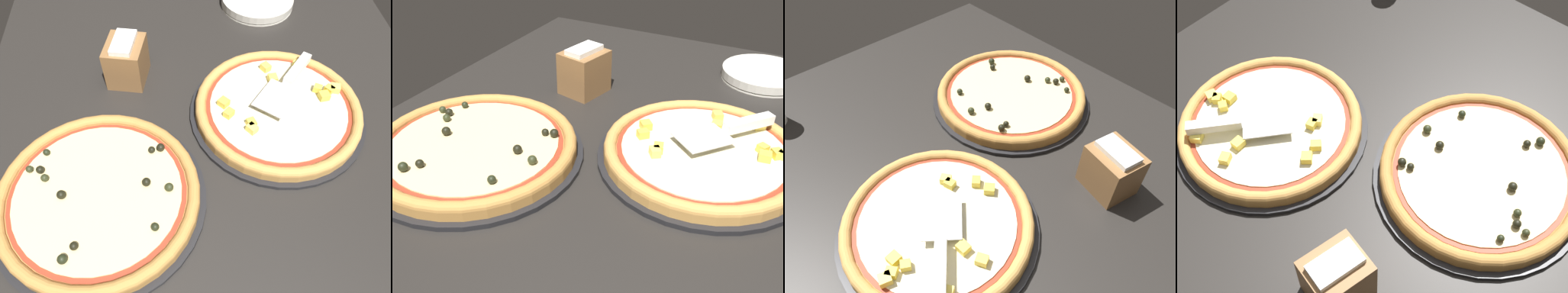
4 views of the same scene
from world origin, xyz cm
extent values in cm
cube|color=black|center=(0.00, 0.00, -1.80)|extent=(134.97, 111.00, 3.60)
cylinder|color=black|center=(3.61, -15.19, 0.50)|extent=(40.91, 40.91, 1.00)
cylinder|color=#C68E47|center=(3.61, -15.19, 1.91)|extent=(38.46, 38.46, 1.81)
torus|color=#C68E47|center=(3.61, -15.19, 2.81)|extent=(38.46, 38.46, 2.43)
cylinder|color=maroon|center=(3.61, -15.19, 2.89)|extent=(33.43, 33.43, 0.15)
cylinder|color=beige|center=(3.61, -15.19, 3.01)|extent=(31.53, 31.53, 0.40)
cube|color=yellow|center=(-1.46, -7.86, 4.01)|extent=(2.57, 2.34, 1.59)
cube|color=#F4D64C|center=(15.99, -14.65, 4.01)|extent=(2.88, 2.75, 1.59)
cube|color=yellow|center=(5.05, -26.25, 4.01)|extent=(2.42, 2.48, 1.59)
cube|color=yellow|center=(5.23, -2.63, 4.01)|extent=(3.05, 3.04, 1.59)
cube|color=yellow|center=(7.55, -25.43, 4.01)|extent=(2.41, 2.46, 1.59)
cube|color=#F9E05B|center=(-2.99, -7.76, 4.01)|extent=(2.92, 2.83, 1.59)
cube|color=yellow|center=(6.98, -28.08, 4.01)|extent=(2.70, 2.65, 1.59)
cube|color=#F4D64C|center=(11.85, -15.53, 4.01)|extent=(2.38, 2.20, 1.59)
cube|color=#F9E05B|center=(7.26, -29.55, 4.01)|extent=(2.73, 2.79, 1.59)
cube|color=#F9E05B|center=(16.37, -23.13, 4.01)|extent=(3.05, 3.06, 1.59)
cube|color=yellow|center=(1.88, -3.36, 4.01)|extent=(2.79, 2.80, 1.59)
cylinder|color=black|center=(-15.47, 25.07, 0.50)|extent=(42.84, 42.84, 1.00)
cylinder|color=#B77F3D|center=(-15.47, 25.07, 1.93)|extent=(40.27, 40.27, 1.87)
torus|color=#B77F3D|center=(-15.47, 25.07, 2.87)|extent=(40.27, 40.27, 2.47)
cylinder|color=maroon|center=(-15.47, 25.07, 2.94)|extent=(35.00, 35.00, 0.15)
cylinder|color=beige|center=(-15.47, 25.07, 3.07)|extent=(33.02, 33.02, 0.40)
sphere|color=#282D19|center=(-11.55, 35.55, 4.05)|extent=(1.57, 1.57, 1.57)
sphere|color=black|center=(-15.76, 31.82, 4.16)|extent=(1.80, 1.80, 1.80)
sphere|color=black|center=(-6.30, 12.32, 4.14)|extent=(1.75, 1.75, 1.75)
sphere|color=#282D19|center=(-16.06, 11.04, 4.14)|extent=(1.76, 1.76, 1.76)
sphere|color=black|center=(-14.45, 15.45, 4.15)|extent=(1.77, 1.77, 1.77)
sphere|color=black|center=(-6.63, 14.21, 4.00)|extent=(1.47, 1.47, 1.47)
sphere|color=black|center=(-28.61, 30.22, 4.17)|extent=(1.82, 1.82, 1.82)
sphere|color=black|center=(-24.08, 14.05, 4.05)|extent=(1.57, 1.57, 1.57)
sphere|color=black|center=(-5.19, 36.06, 3.97)|extent=(1.42, 1.42, 1.42)
sphere|color=black|center=(-9.53, 36.70, 4.10)|extent=(1.66, 1.66, 1.66)
sphere|color=black|center=(-26.36, 28.47, 4.05)|extent=(1.57, 1.57, 1.57)
sphere|color=#282D19|center=(-9.12, 38.90, 4.00)|extent=(1.47, 1.47, 1.47)
cube|color=silver|center=(4.56, -14.70, 4.93)|extent=(12.65, 12.35, 0.24)
cube|color=white|center=(12.67, -21.44, 5.81)|extent=(9.93, 8.78, 2.00)
cylinder|color=silver|center=(48.05, -19.01, 0.35)|extent=(21.60, 21.60, 0.70)
cylinder|color=silver|center=(48.05, -19.01, 1.05)|extent=(21.60, 21.60, 0.70)
cylinder|color=silver|center=(48.05, -19.01, 1.75)|extent=(21.60, 21.60, 0.70)
cube|color=olive|center=(19.88, 19.52, 5.25)|extent=(12.00, 10.93, 10.50)
cube|color=white|center=(19.88, 19.52, 11.10)|extent=(9.62, 6.68, 1.20)
camera|label=1|loc=(-53.62, 9.47, 68.69)|focal=35.00mm
camera|label=2|loc=(-71.29, -29.48, 52.21)|focal=42.00mm
camera|label=3|loc=(39.91, -36.93, 67.84)|focal=35.00mm
camera|label=4|loc=(42.74, 47.38, 92.55)|focal=50.00mm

